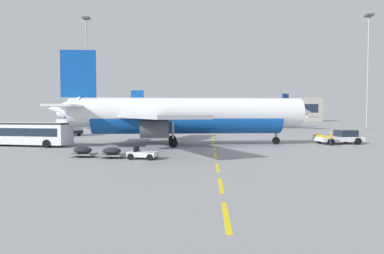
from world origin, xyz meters
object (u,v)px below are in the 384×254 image
(pushback_tug, at_px, (340,137))
(apron_light_mast_far, at_px, (368,60))
(ground_crew_worker, at_px, (331,138))
(apron_shuttle_bus, at_px, (25,132))
(airliner_foreground, at_px, (183,115))
(airliner_mid_left, at_px, (266,116))
(apron_light_mast_near, at_px, (87,61))
(fuel_service_truck, at_px, (67,127))
(baggage_train, at_px, (112,152))
(airliner_far_right, at_px, (101,115))

(pushback_tug, distance_m, apron_light_mast_far, 49.60)
(ground_crew_worker, bearing_deg, apron_shuttle_bus, -176.50)
(airliner_foreground, height_order, airliner_mid_left, airliner_foreground)
(pushback_tug, bearing_deg, apron_shuttle_bus, -172.93)
(apron_shuttle_bus, bearing_deg, airliner_mid_left, 54.10)
(apron_light_mast_near, bearing_deg, apron_shuttle_bus, -78.02)
(airliner_foreground, xyz_separation_m, fuel_service_truck, (-23.57, 17.24, -2.30))
(apron_shuttle_bus, relative_size, apron_light_mast_far, 0.41)
(fuel_service_truck, distance_m, ground_crew_worker, 45.95)
(airliner_mid_left, bearing_deg, apron_light_mast_near, -169.42)
(baggage_train, bearing_deg, apron_light_mast_far, 48.02)
(airliner_foreground, distance_m, airliner_far_right, 71.16)
(pushback_tug, height_order, fuel_service_truck, fuel_service_truck)
(apron_shuttle_bus, bearing_deg, pushback_tug, 7.07)
(airliner_far_right, bearing_deg, baggage_train, -70.29)
(airliner_far_right, relative_size, fuel_service_truck, 4.65)
(apron_light_mast_far, bearing_deg, apron_light_mast_near, 179.35)
(pushback_tug, height_order, apron_shuttle_bus, apron_shuttle_bus)
(airliner_foreground, xyz_separation_m, baggage_train, (-5.66, -12.65, -3.42))
(airliner_mid_left, distance_m, apron_shuttle_bus, 68.72)
(fuel_service_truck, bearing_deg, apron_light_mast_far, 20.77)
(fuel_service_truck, relative_size, ground_crew_worker, 4.08)
(airliner_mid_left, relative_size, fuel_service_truck, 3.61)
(airliner_foreground, height_order, ground_crew_worker, airliner_foreground)
(airliner_far_right, distance_m, apron_light_mast_far, 81.09)
(ground_crew_worker, bearing_deg, airliner_foreground, 179.92)
(ground_crew_worker, height_order, apron_light_mast_far, apron_light_mast_far)
(baggage_train, relative_size, apron_light_mast_near, 0.29)
(pushback_tug, relative_size, airliner_mid_left, 0.24)
(ground_crew_worker, distance_m, apron_light_mast_near, 67.98)
(pushback_tug, height_order, airliner_far_right, airliner_far_right)
(pushback_tug, relative_size, apron_light_mast_far, 0.22)
(fuel_service_truck, bearing_deg, pushback_tug, -17.97)
(apron_shuttle_bus, bearing_deg, ground_crew_worker, 3.50)
(airliner_mid_left, relative_size, airliner_far_right, 0.78)
(fuel_service_truck, bearing_deg, airliner_foreground, -36.18)
(apron_shuttle_bus, height_order, fuel_service_truck, fuel_service_truck)
(baggage_train, relative_size, apron_light_mast_far, 0.29)
(airliner_foreground, relative_size, ground_crew_worker, 19.57)
(fuel_service_truck, relative_size, apron_light_mast_near, 0.24)
(pushback_tug, distance_m, apron_light_mast_near, 67.94)
(airliner_foreground, height_order, apron_light_mast_near, apron_light_mast_near)
(apron_shuttle_bus, xyz_separation_m, ground_crew_worker, (39.06, 2.39, -0.73))
(pushback_tug, relative_size, baggage_train, 0.73)
(baggage_train, xyz_separation_m, apron_light_mast_far, (50.11, 55.69, 17.54))
(airliner_far_right, distance_m, fuel_service_truck, 46.88)
(baggage_train, bearing_deg, apron_light_mast_near, 113.18)
(fuel_service_truck, height_order, baggage_train, fuel_service_truck)
(ground_crew_worker, distance_m, apron_light_mast_far, 52.84)
(airliner_far_right, xyz_separation_m, ground_crew_worker, (51.83, -63.17, -2.81))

